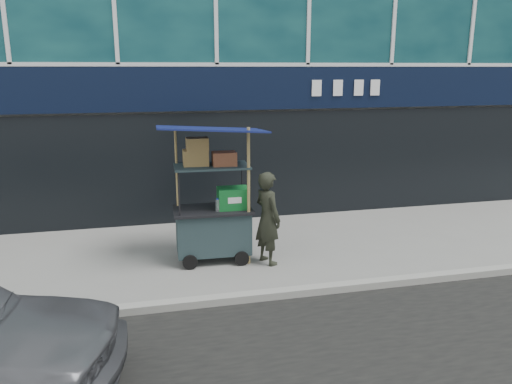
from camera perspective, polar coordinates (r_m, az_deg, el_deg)
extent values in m
plane|color=slate|center=(7.74, 0.54, -11.51)|extent=(80.00, 80.00, 0.00)
cube|color=gray|center=(7.54, 0.91, -11.74)|extent=(80.00, 0.18, 0.12)
cube|color=black|center=(10.78, -4.43, 11.66)|extent=(15.68, 0.06, 0.90)
cube|color=black|center=(11.02, -4.30, 2.81)|extent=(15.68, 0.04, 2.40)
cube|color=#182828|center=(8.88, -4.93, -4.46)|extent=(1.30, 0.79, 0.74)
cylinder|color=black|center=(8.61, -7.54, -7.98)|extent=(0.26, 0.06, 0.25)
cylinder|color=black|center=(8.71, -1.63, -7.61)|extent=(0.26, 0.06, 0.25)
cube|color=black|center=(8.76, -4.98, -2.02)|extent=(1.39, 0.87, 0.04)
cylinder|color=black|center=(8.31, -8.79, -0.33)|extent=(0.03, 0.03, 0.80)
cylinder|color=black|center=(8.44, -0.85, 0.06)|extent=(0.03, 0.03, 0.80)
cylinder|color=black|center=(8.93, -8.99, 0.67)|extent=(0.03, 0.03, 0.80)
cylinder|color=black|center=(9.05, -1.59, 1.01)|extent=(0.03, 0.03, 0.80)
cube|color=#182828|center=(8.58, -5.09, 2.95)|extent=(1.30, 0.79, 0.03)
cylinder|color=olive|center=(8.47, -0.85, -0.64)|extent=(0.05, 0.05, 2.39)
cylinder|color=olive|center=(8.97, -8.95, -0.32)|extent=(0.04, 0.04, 2.28)
cube|color=#0B1741|center=(8.48, -5.18, 7.18)|extent=(1.84, 1.33, 0.21)
cube|color=#0E5E1C|center=(8.70, -2.64, -0.69)|extent=(0.54, 0.39, 0.37)
cylinder|color=silver|center=(8.53, -4.41, -1.57)|extent=(0.07, 0.07, 0.21)
cylinder|color=#172DAF|center=(8.50, -4.43, -0.81)|extent=(0.04, 0.04, 0.02)
cube|color=brown|center=(8.58, -6.92, 3.92)|extent=(0.43, 0.33, 0.27)
cube|color=brown|center=(8.53, -3.65, 3.82)|extent=(0.41, 0.31, 0.23)
cube|color=brown|center=(8.52, -6.74, 5.48)|extent=(0.38, 0.29, 0.21)
imported|color=black|center=(8.61, 1.34, -2.99)|extent=(0.59, 0.70, 1.63)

